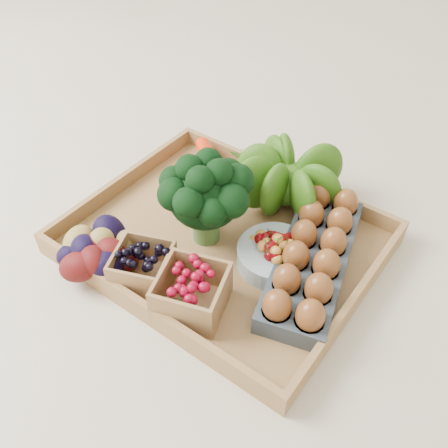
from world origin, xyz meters
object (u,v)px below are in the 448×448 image
Objects in this scene: broccoli at (206,211)px; egg_carton at (312,262)px; cherry_bowl at (275,256)px; tray at (224,243)px.

egg_carton is at bearing 13.23° from broccoli.
cherry_bowl is 0.42× the size of egg_carton.
egg_carton is (0.21, 0.05, -0.05)m from broccoli.
broccoli is at bearing 177.72° from egg_carton.
broccoli is 0.15m from cherry_bowl.
cherry_bowl reaches higher than tray.
cherry_bowl is (0.11, 0.01, 0.03)m from tray.
tray is 3.16× the size of broccoli.
broccoli is (-0.03, -0.01, 0.08)m from tray.
tray is 3.89× the size of cherry_bowl.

